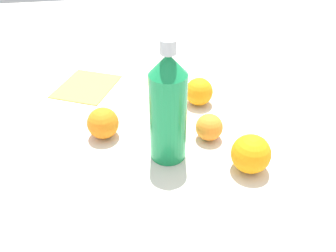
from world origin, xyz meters
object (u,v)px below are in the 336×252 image
(orange_1, at_px, (103,123))
(orange_2, at_px, (199,92))
(orange_0, at_px, (173,77))
(orange_3, at_px, (251,154))
(orange_4, at_px, (209,127))
(folded_napkin, at_px, (87,86))
(water_bottle, at_px, (168,108))

(orange_1, relative_size, orange_2, 1.00)
(orange_0, xyz_separation_m, orange_3, (-0.38, -0.10, 0.01))
(orange_3, relative_size, orange_4, 1.30)
(orange_2, distance_m, folded_napkin, 0.34)
(orange_2, xyz_separation_m, folded_napkin, (0.14, 0.31, -0.03))
(water_bottle, relative_size, orange_2, 3.64)
(orange_2, distance_m, orange_3, 0.28)
(orange_4, bearing_deg, orange_2, -4.36)
(orange_1, height_order, orange_2, same)
(orange_4, relative_size, folded_napkin, 0.36)
(orange_0, bearing_deg, orange_1, 135.78)
(orange_2, relative_size, orange_3, 0.90)
(water_bottle, bearing_deg, orange_1, -70.02)
(orange_0, xyz_separation_m, orange_4, (-0.26, -0.04, -0.00))
(orange_1, distance_m, orange_2, 0.28)
(orange_3, bearing_deg, orange_0, 15.06)
(water_bottle, distance_m, orange_3, 0.20)
(orange_2, bearing_deg, orange_0, 28.55)
(orange_1, bearing_deg, orange_4, -101.09)
(orange_1, distance_m, orange_4, 0.25)
(orange_1, bearing_deg, water_bottle, -123.68)
(orange_1, distance_m, orange_3, 0.35)
(orange_0, relative_size, orange_4, 1.07)
(orange_1, relative_size, orange_4, 1.17)
(orange_0, bearing_deg, orange_4, -170.47)
(orange_1, bearing_deg, folded_napkin, 11.00)
(orange_4, distance_m, folded_napkin, 0.42)
(orange_2, relative_size, folded_napkin, 0.42)
(orange_3, bearing_deg, water_bottle, 65.73)
(orange_3, bearing_deg, orange_2, 9.54)
(orange_4, bearing_deg, orange_1, 78.91)
(water_bottle, height_order, orange_0, water_bottle)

